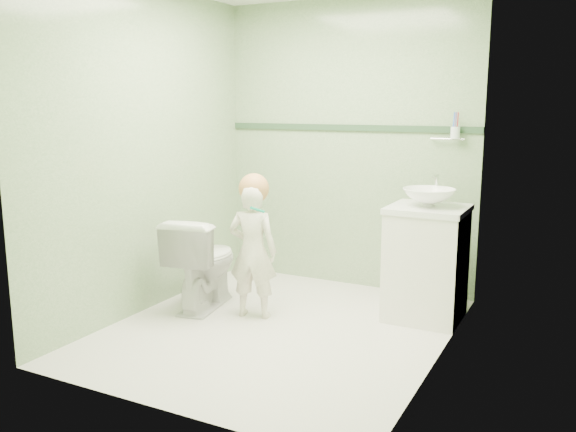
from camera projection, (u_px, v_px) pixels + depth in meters
The scene contains 12 objects.
ground at pixel (278, 330), 4.16m from camera, with size 2.50×2.50×0.00m, color silver.
room_shell at pixel (278, 157), 3.94m from camera, with size 2.50×2.54×2.40m.
trim_stripe at pixel (347, 128), 4.99m from camera, with size 2.20×0.02×0.05m, color #2C4930.
vanity at pixel (426, 265), 4.32m from camera, with size 0.52×0.50×0.80m, color white.
counter at pixel (429, 209), 4.25m from camera, with size 0.54×0.52×0.04m, color white.
basin at pixel (429, 197), 4.23m from camera, with size 0.37×0.37×0.13m, color white.
faucet at pixel (436, 183), 4.38m from camera, with size 0.03×0.13×0.18m.
cup_holder at pixel (454, 133), 4.55m from camera, with size 0.26×0.07×0.21m.
toilet at pixel (203, 262), 4.58m from camera, with size 0.40×0.70×0.71m, color white.
toddler at pixel (253, 251), 4.34m from camera, with size 0.36×0.24×0.98m, color beige.
hair_cap at pixel (254, 189), 4.28m from camera, with size 0.22×0.22×0.22m, color #BF8148.
teal_toothbrush at pixel (257, 209), 4.14m from camera, with size 0.11×0.14×0.08m.
Camera 1 is at (1.86, -3.48, 1.55)m, focal length 37.34 mm.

